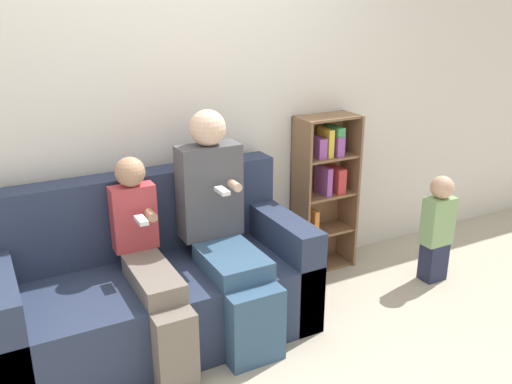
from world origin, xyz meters
TOP-DOWN VIEW (x-y plane):
  - ground_plane at (0.00, 0.00)m, footprint 14.00×14.00m
  - back_wall at (0.00, 0.96)m, footprint 10.00×0.06m
  - couch at (-0.30, 0.52)m, footprint 1.81×0.83m
  - adult_seated at (0.11, 0.41)m, footprint 0.38×0.76m
  - child_seated at (-0.36, 0.35)m, footprint 0.25×0.77m
  - toddler_standing at (1.70, 0.24)m, footprint 0.21×0.16m
  - bookshelf at (1.11, 0.82)m, footprint 0.45×0.25m

SIDE VIEW (x-z plane):
  - ground_plane at x=0.00m, z-range 0.00..0.00m
  - couch at x=-0.30m, z-range -0.16..0.80m
  - toddler_standing at x=1.70m, z-range 0.02..0.80m
  - child_seated at x=-0.36m, z-range 0.00..1.11m
  - bookshelf at x=1.11m, z-range 0.09..1.25m
  - adult_seated at x=0.11m, z-range 0.02..1.35m
  - back_wall at x=0.00m, z-range 0.00..2.55m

